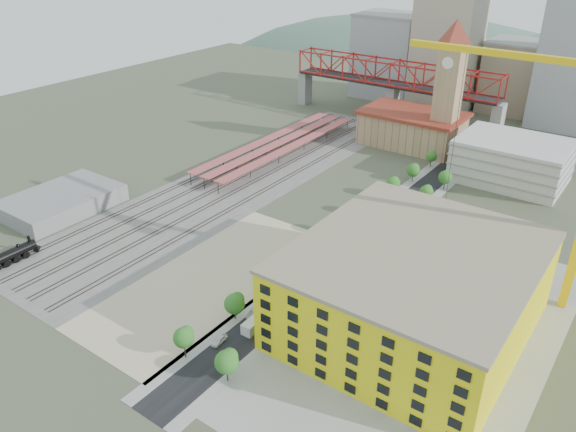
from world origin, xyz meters
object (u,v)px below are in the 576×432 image
Objects in this scene: site_trailer_b at (286,298)px; site_trailer_c at (321,269)px; clock_tower at (450,76)px; site_trailer_a at (259,320)px; construction_building at (413,289)px; site_trailer_d at (340,254)px; car_0 at (219,340)px.

site_trailer_c reaches higher than site_trailer_b.
site_trailer_a is at bearing -86.15° from clock_tower.
site_trailer_a is (8.00, -118.72, -27.42)m from clock_tower.
construction_building is 5.12× the size of site_trailer_d.
site_trailer_c is 1.04× the size of site_trailer_d.
clock_tower is 1.03× the size of construction_building.
car_0 is at bearing -109.46° from site_trailer_c.
site_trailer_a is at bearing -104.35° from site_trailer_c.
site_trailer_d reaches higher than car_0.
clock_tower is at bearing 92.14° from site_trailer_a.
site_trailer_c is at bearing 167.89° from construction_building.
site_trailer_d is at bearing 88.29° from site_trailer_a.
construction_building reaches higher than car_0.
clock_tower is 112.66m from site_trailer_b.
construction_building is at bearing -71.22° from clock_tower.
site_trailer_c reaches higher than site_trailer_d.
site_trailer_c is (0.00, 14.59, 0.03)m from site_trailer_b.
construction_building is 12.27× the size of car_0.
clock_tower is 122.11m from site_trailer_a.
clock_tower is at bearing 108.78° from construction_building.
construction_building is 5.42× the size of site_trailer_a.
site_trailer_b is at bearing 88.29° from site_trailer_a.
construction_building is 41.20m from car_0.
site_trailer_c is at bearing -85.16° from clock_tower.
construction_building reaches higher than site_trailer_d.
construction_building is 30.79m from site_trailer_d.
site_trailer_b is at bearing -85.80° from clock_tower.
site_trailer_c is at bearing 82.35° from car_0.
site_trailer_d is (0.00, 23.41, -0.03)m from site_trailer_b.
site_trailer_a is 2.26× the size of car_0.
clock_tower reaches higher than construction_building.
clock_tower is 5.57× the size of site_trailer_a.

